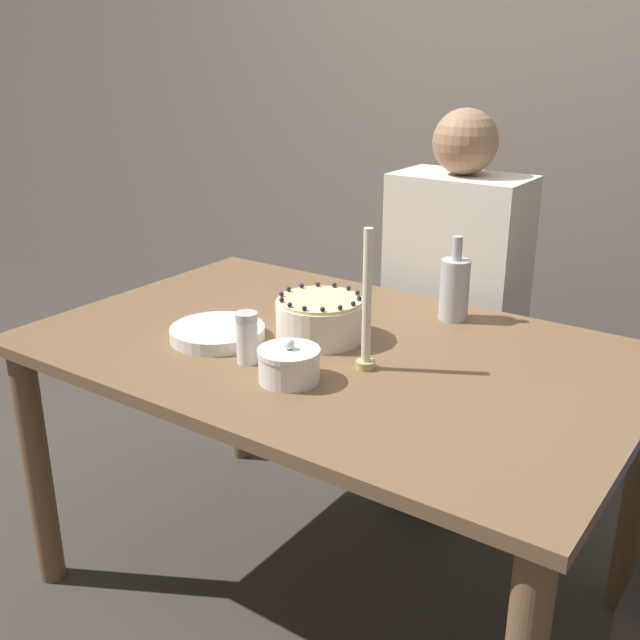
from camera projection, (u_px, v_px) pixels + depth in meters
name	position (u px, v px, depth m)	size (l,w,h in m)	color
ground_plane	(329.00, 588.00, 2.07)	(12.00, 12.00, 0.00)	#3D3833
wall_behind	(551.00, 77.00, 2.69)	(8.00, 0.05, 2.60)	slate
dining_table	(331.00, 384.00, 1.85)	(1.46, 0.93, 0.73)	brown
cake	(320.00, 318.00, 1.84)	(0.22, 0.22, 0.12)	#EFE5CC
sugar_bowl	(289.00, 365.00, 1.61)	(0.14, 0.14, 0.10)	white
sugar_shaker	(247.00, 337.00, 1.70)	(0.05, 0.05, 0.12)	white
plate_stack	(218.00, 333.00, 1.85)	(0.23, 0.23, 0.03)	white
candle	(367.00, 312.00, 1.64)	(0.04, 0.04, 0.32)	tan
bottle	(455.00, 288.00, 1.96)	(0.08, 0.08, 0.22)	#B2B7BC
person_man_blue_shirt	(453.00, 335.00, 2.38)	(0.40, 0.34, 1.24)	#473D33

